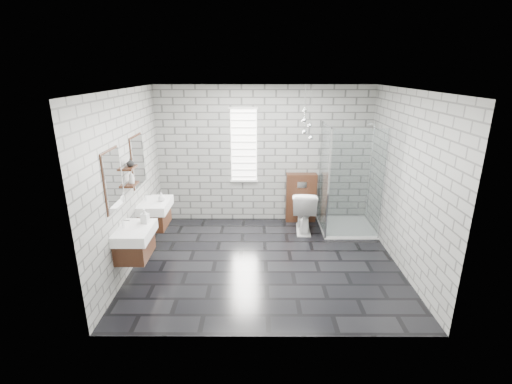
{
  "coord_description": "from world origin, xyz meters",
  "views": [
    {
      "loc": [
        -0.14,
        -5.38,
        2.97
      ],
      "look_at": [
        -0.16,
        0.35,
        1.07
      ],
      "focal_mm": 26.0,
      "sensor_mm": 36.0,
      "label": 1
    }
  ],
  "objects_px": {
    "vanity_left": "(132,234)",
    "vanity_right": "(153,206)",
    "cistern_panel": "(301,198)",
    "toilet": "(304,210)",
    "shower_enclosure": "(344,206)"
  },
  "relations": [
    {
      "from": "vanity_right",
      "to": "toilet",
      "type": "bearing_deg",
      "value": 15.1
    },
    {
      "from": "vanity_right",
      "to": "toilet",
      "type": "xyz_separation_m",
      "value": [
        2.66,
        0.72,
        -0.35
      ]
    },
    {
      "from": "vanity_left",
      "to": "shower_enclosure",
      "type": "height_order",
      "value": "shower_enclosure"
    },
    {
      "from": "vanity_left",
      "to": "shower_enclosure",
      "type": "relative_size",
      "value": 0.77
    },
    {
      "from": "vanity_right",
      "to": "cistern_panel",
      "type": "distance_m",
      "value": 2.92
    },
    {
      "from": "shower_enclosure",
      "to": "vanity_left",
      "type": "bearing_deg",
      "value": -152.42
    },
    {
      "from": "vanity_left",
      "to": "shower_enclosure",
      "type": "distance_m",
      "value": 3.85
    },
    {
      "from": "cistern_panel",
      "to": "vanity_left",
      "type": "bearing_deg",
      "value": -139.14
    },
    {
      "from": "cistern_panel",
      "to": "shower_enclosure",
      "type": "height_order",
      "value": "shower_enclosure"
    },
    {
      "from": "vanity_left",
      "to": "vanity_right",
      "type": "relative_size",
      "value": 1.0
    },
    {
      "from": "vanity_right",
      "to": "cistern_panel",
      "type": "height_order",
      "value": "vanity_right"
    },
    {
      "from": "toilet",
      "to": "vanity_right",
      "type": "bearing_deg",
      "value": 19.04
    },
    {
      "from": "vanity_left",
      "to": "cistern_panel",
      "type": "relative_size",
      "value": 1.57
    },
    {
      "from": "vanity_right",
      "to": "shower_enclosure",
      "type": "xyz_separation_m",
      "value": [
        3.41,
        0.68,
        -0.25
      ]
    },
    {
      "from": "vanity_right",
      "to": "shower_enclosure",
      "type": "distance_m",
      "value": 3.48
    }
  ]
}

